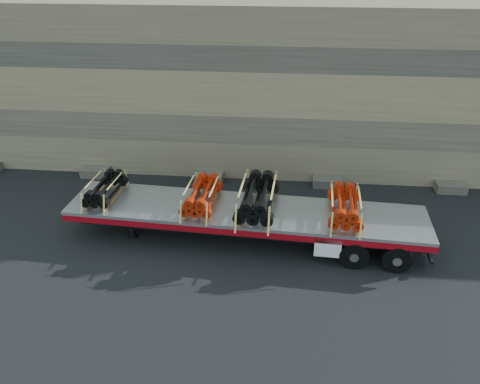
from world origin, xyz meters
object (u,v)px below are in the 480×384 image
object	(u,v)px
bundle_midrear	(258,198)
bundle_rear	(345,207)
bundle_front	(105,189)
trailer	(245,224)
bundle_midfront	(202,196)

from	to	relation	value
bundle_midrear	bundle_rear	distance (m)	2.82
bundle_front	bundle_midrear	bearing A→B (deg)	0.00
trailer	bundle_front	bearing A→B (deg)	180.00
trailer	bundle_midrear	distance (m)	1.12
bundle_midfront	bundle_midrear	distance (m)	1.89
bundle_front	bundle_midfront	world-z (taller)	bundle_midfront
trailer	bundle_midrear	world-z (taller)	bundle_midrear
bundle_front	bundle_midrear	world-z (taller)	bundle_midrear
bundle_rear	bundle_midfront	bearing A→B (deg)	-180.00
bundle_front	bundle_midfront	xyz separation A→B (m)	(3.40, -0.21, 0.03)
bundle_midfront	bundle_midrear	bearing A→B (deg)	0.00
bundle_midrear	bundle_rear	world-z (taller)	bundle_midrear
bundle_midfront	bundle_front	bearing A→B (deg)	180.00
bundle_midfront	bundle_midrear	size ratio (longest dim) A/B	0.83
bundle_front	bundle_midfront	size ratio (longest dim) A/B	0.91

